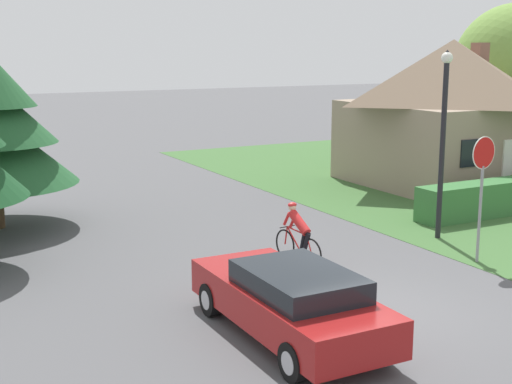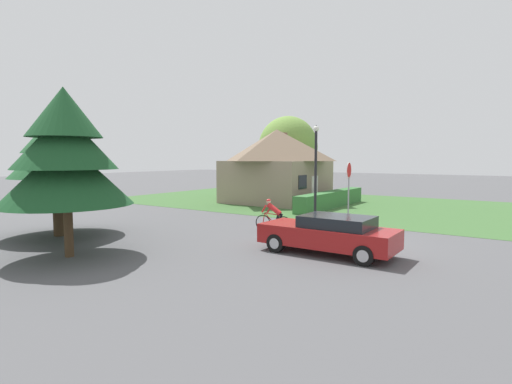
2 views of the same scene
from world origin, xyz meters
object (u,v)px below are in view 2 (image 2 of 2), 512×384
object	(u,v)px
cottage_house	(277,165)
stop_sign	(349,180)
street_lamp	(316,164)
sedan_left_lane	(329,234)
conifer_tall_near	(65,155)
conifer_tall_far	(57,167)
cyclist	(274,216)
deciduous_tree_right	(288,147)

from	to	relation	value
cottage_house	stop_sign	world-z (taller)	cottage_house
street_lamp	cottage_house	bearing A→B (deg)	45.62
cottage_house	sedan_left_lane	world-z (taller)	cottage_house
street_lamp	conifer_tall_near	xyz separation A→B (m)	(-12.03, 3.03, 0.41)
cottage_house	conifer_tall_near	distance (m)	18.07
stop_sign	street_lamp	size ratio (longest dim) A/B	0.61
conifer_tall_far	street_lamp	bearing A→B (deg)	-33.30
sedan_left_lane	cyclist	bearing A→B (deg)	-32.86
stop_sign	conifer_tall_far	world-z (taller)	conifer_tall_far
stop_sign	conifer_tall_near	xyz separation A→B (m)	(-11.35, 5.14, 1.17)
sedan_left_lane	deciduous_tree_right	world-z (taller)	deciduous_tree_right
cyclist	cottage_house	bearing A→B (deg)	-65.88
cyclist	conifer_tall_far	world-z (taller)	conifer_tall_far
sedan_left_lane	street_lamp	distance (m)	8.21
street_lamp	sedan_left_lane	bearing A→B (deg)	-150.81
cottage_house	conifer_tall_near	size ratio (longest dim) A/B	1.27
street_lamp	conifer_tall_far	distance (m)	12.27
sedan_left_lane	street_lamp	bearing A→B (deg)	-60.41
cottage_house	cyclist	size ratio (longest dim) A/B	3.99
sedan_left_lane	deciduous_tree_right	distance (m)	22.22
sedan_left_lane	cyclist	world-z (taller)	cyclist
cyclist	stop_sign	xyz separation A→B (m)	(3.79, -1.94, 1.46)
stop_sign	conifer_tall_far	xyz separation A→B (m)	(-9.57, 8.84, 0.71)
cyclist	conifer_tall_near	bearing A→B (deg)	60.57
stop_sign	street_lamp	xyz separation A→B (m)	(0.68, 2.11, 0.76)
cottage_house	stop_sign	xyz separation A→B (m)	(-6.48, -8.03, -0.60)
cottage_house	cyclist	xyz separation A→B (m)	(-10.27, -6.09, -2.06)
cottage_house	conifer_tall_far	xyz separation A→B (m)	(-16.05, 0.81, 0.11)
sedan_left_lane	deciduous_tree_right	bearing A→B (deg)	-56.29
stop_sign	deciduous_tree_right	xyz separation A→B (m)	(12.13, 10.31, 2.00)
cyclist	conifer_tall_near	size ratio (longest dim) A/B	0.32
conifer_tall_far	cyclist	bearing A→B (deg)	-50.05
cottage_house	conifer_tall_near	world-z (taller)	conifer_tall_near
cottage_house	conifer_tall_far	world-z (taller)	cottage_house
street_lamp	stop_sign	bearing A→B (deg)	-107.98
cottage_house	conifer_tall_near	xyz separation A→B (m)	(-17.83, -2.89, 0.57)
street_lamp	cyclist	bearing A→B (deg)	-177.91
cottage_house	deciduous_tree_right	bearing A→B (deg)	22.26
street_lamp	deciduous_tree_right	size ratio (longest dim) A/B	0.72
stop_sign	conifer_tall_far	distance (m)	13.05
cyclist	conifer_tall_near	xyz separation A→B (m)	(-7.56, 3.19, 2.63)
cyclist	stop_sign	size ratio (longest dim) A/B	0.58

